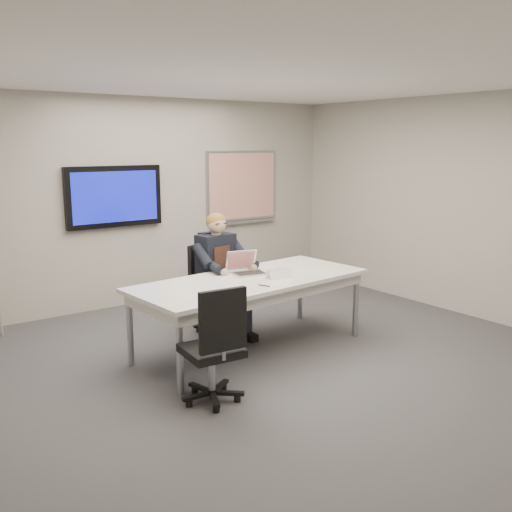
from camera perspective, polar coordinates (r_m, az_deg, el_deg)
floor at (r=5.82m, az=2.85°, el=-10.89°), size 6.00×6.00×0.02m
ceiling at (r=5.42m, az=3.15°, el=17.67°), size 6.00×6.00×0.02m
wall_back at (r=7.98m, az=-10.76°, el=5.37°), size 6.00×0.02×2.80m
wall_right at (r=7.69m, az=20.70°, el=4.62°), size 0.02×6.00×2.80m
conference_table at (r=6.03m, az=-0.52°, el=-3.08°), size 2.64×1.27×0.79m
tv_display at (r=7.73m, az=-13.97°, el=5.79°), size 1.30×0.09×0.80m
whiteboard at (r=8.72m, az=-1.42°, el=6.91°), size 1.25×0.08×1.10m
office_chair_far at (r=6.82m, az=-4.43°, el=-4.72°), size 0.65×0.65×1.02m
office_chair_near at (r=4.94m, az=-4.21°, el=-11.00°), size 0.54×0.54×1.04m
seated_person at (r=6.55m, az=-3.16°, el=-3.11°), size 0.46×0.79×1.41m
laptop at (r=6.22m, az=-1.03°, el=-1.19°), size 0.39×0.40×0.25m
name_tent at (r=6.01m, az=2.33°, el=-1.72°), size 0.28×0.11×0.11m
pen at (r=5.69m, az=0.81°, el=-2.96°), size 0.06×0.12×0.01m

